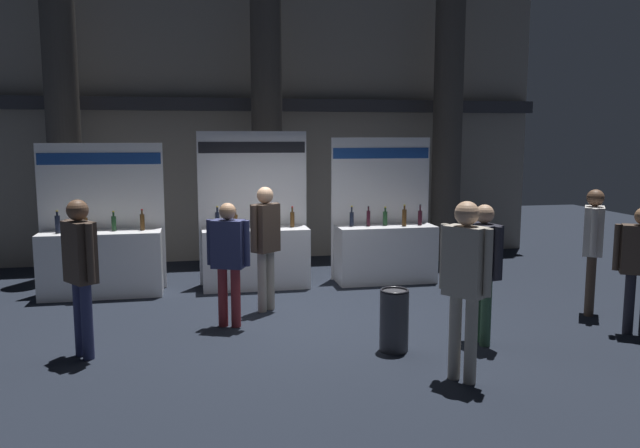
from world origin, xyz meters
TOP-DOWN VIEW (x-y plane):
  - ground_plane at (0.00, 0.00)m, footprint 24.00×24.00m
  - hall_colonnade at (0.00, 4.13)m, footprint 11.26×1.34m
  - exhibitor_booth_0 at (-2.77, 1.78)m, footprint 1.89×0.71m
  - exhibitor_booth_1 at (-0.40, 1.84)m, footprint 1.79×0.66m
  - exhibitor_booth_2 at (1.78, 1.80)m, footprint 1.73×0.66m
  - trash_bin at (0.85, -1.57)m, footprint 0.33×0.33m
  - visitor_0 at (1.24, -2.57)m, footprint 0.42×0.48m
  - visitor_1 at (-0.39, 0.39)m, footprint 0.43×0.41m
  - visitor_4 at (3.96, -0.68)m, footprint 0.43×0.49m
  - visitor_5 at (-2.59, -1.10)m, footprint 0.41×0.47m
  - visitor_6 at (-0.94, -0.27)m, footprint 0.54×0.38m
  - visitor_7 at (1.93, -1.54)m, footprint 0.31×0.58m

SIDE VIEW (x-z plane):
  - ground_plane at x=0.00m, z-range 0.00..0.00m
  - trash_bin at x=0.85m, z-range 0.00..0.72m
  - exhibitor_booth_2 at x=1.78m, z-range -0.62..1.80m
  - exhibitor_booth_0 at x=-2.77m, z-range -0.57..1.76m
  - exhibitor_booth_1 at x=-0.40m, z-range -0.65..1.87m
  - visitor_6 at x=-0.94m, z-range 0.16..1.77m
  - visitor_7 at x=1.93m, z-range 0.16..1.82m
  - visitor_4 at x=3.96m, z-range 0.18..1.91m
  - visitor_1 at x=-0.39m, z-range 0.17..1.92m
  - visitor_5 at x=-2.59m, z-range 0.18..1.94m
  - visitor_0 at x=1.24m, z-range 0.19..2.01m
  - hall_colonnade at x=0.00m, z-range -0.05..5.47m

